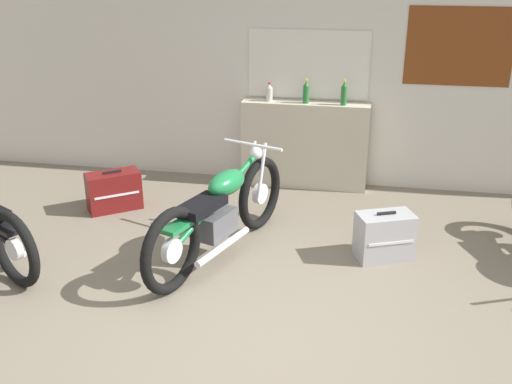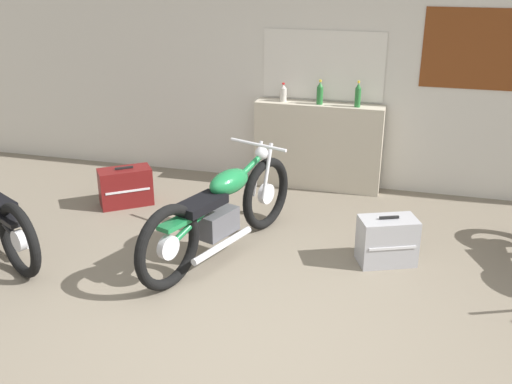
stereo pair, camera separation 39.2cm
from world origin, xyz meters
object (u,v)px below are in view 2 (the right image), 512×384
object	(u,v)px
motorcycle_green	(222,211)
hard_case_silver	(387,241)
bottle_leftmost	(283,93)
bottle_left_center	(320,93)
bottle_center	(358,95)
hard_case_darkred	(126,187)

from	to	relation	value
motorcycle_green	hard_case_silver	bearing A→B (deg)	9.22
bottle_leftmost	hard_case_silver	xyz separation A→B (m)	(1.37, -1.70, -0.91)
bottle_left_center	bottle_center	distance (m)	0.43
bottle_center	hard_case_silver	size ratio (longest dim) A/B	0.51
bottle_left_center	hard_case_darkred	distance (m)	2.44
hard_case_silver	hard_case_darkred	bearing A→B (deg)	168.29
bottle_left_center	bottle_center	size ratio (longest dim) A/B	0.95
bottle_left_center	hard_case_silver	size ratio (longest dim) A/B	0.48
bottle_left_center	hard_case_silver	distance (m)	2.14
motorcycle_green	hard_case_darkred	world-z (taller)	motorcycle_green
bottle_leftmost	bottle_center	distance (m)	0.87
bottle_leftmost	motorcycle_green	bearing A→B (deg)	-93.61
bottle_leftmost	bottle_center	xyz separation A→B (m)	(0.87, -0.04, 0.03)
bottle_left_center	hard_case_darkred	bearing A→B (deg)	-151.40
motorcycle_green	hard_case_darkred	distance (m)	1.67
hard_case_darkred	bottle_left_center	bearing A→B (deg)	28.60
bottle_center	hard_case_darkred	size ratio (longest dim) A/B	0.47
bottle_center	hard_case_silver	world-z (taller)	bottle_center
bottle_left_center	motorcycle_green	world-z (taller)	bottle_left_center
bottle_leftmost	motorcycle_green	xyz separation A→B (m)	(-0.12, -1.95, -0.68)
bottle_left_center	hard_case_darkred	world-z (taller)	bottle_left_center
bottle_leftmost	bottle_center	bearing A→B (deg)	-2.76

